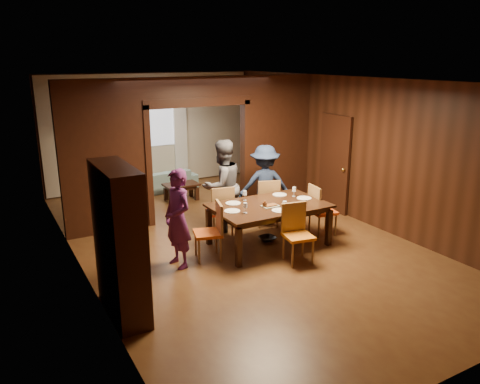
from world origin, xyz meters
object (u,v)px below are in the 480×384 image
coffee_table (181,192)px  chair_far_l (220,210)px  person_navy (265,185)px  sofa (161,181)px  person_grey (222,186)px  chair_right (323,210)px  hutch (120,242)px  chair_near (298,234)px  chair_left (208,231)px  dining_table (269,225)px  person_purple (178,219)px  chair_far_r (266,202)px

coffee_table → chair_far_l: size_ratio=0.82×
person_navy → sofa: person_navy is taller
person_grey → chair_right: person_grey is taller
chair_far_l → sofa: bearing=-80.9°
coffee_table → hutch: (-2.62, -4.34, 0.80)m
person_navy → chair_near: (-0.53, -1.88, -0.32)m
chair_left → sofa: bearing=-174.6°
person_navy → dining_table: 1.23m
person_purple → chair_far_l: bearing=117.0°
sofa → hutch: hutch is taller
chair_left → chair_far_r: (1.74, 0.91, 0.00)m
person_purple → sofa: 4.57m
dining_table → chair_far_l: bearing=119.9°
person_navy → chair_far_l: 1.12m
person_navy → chair_near: bearing=97.1°
chair_far_r → hutch: (-3.45, -1.93, 0.52)m
person_purple → person_navy: (2.29, 1.05, -0.00)m
chair_right → chair_far_l: 1.95m
dining_table → coffee_table: dining_table is taller
dining_table → chair_far_r: (0.52, 0.90, 0.10)m
person_purple → chair_left: (0.53, 0.02, -0.32)m
coffee_table → hutch: hutch is taller
person_navy → hutch: hutch is taller
chair_right → dining_table: bearing=96.0°
dining_table → chair_far_l: chair_far_l is taller
chair_far_l → chair_far_r: bearing=-169.8°
coffee_table → chair_left: bearing=-105.1°
person_grey → hutch: 3.31m
chair_far_l → chair_near: same height
dining_table → chair_right: chair_right is taller
person_purple → person_navy: bearing=104.3°
person_purple → hutch: hutch is taller
person_grey → dining_table: person_grey is taller
person_navy → chair_far_r: 0.34m
person_navy → coffee_table: bearing=-46.4°
person_navy → sofa: bearing=-50.2°
person_grey → chair_far_r: bearing=159.1°
person_purple → hutch: bearing=-60.4°
chair_far_l → chair_far_r: size_ratio=1.00×
chair_right → hutch: hutch is taller
chair_right → hutch: (-4.11, -0.97, 0.52)m
person_grey → sofa: (-0.07, 3.25, -0.63)m
person_purple → hutch: size_ratio=0.81×
coffee_table → chair_far_r: bearing=-70.9°
person_navy → dining_table: person_navy is taller
person_purple → chair_far_l: (1.23, 0.93, -0.32)m
person_purple → chair_right: bearing=79.2°
chair_far_r → person_navy: bearing=-85.5°
chair_near → hutch: bearing=-166.6°
chair_near → hutch: hutch is taller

